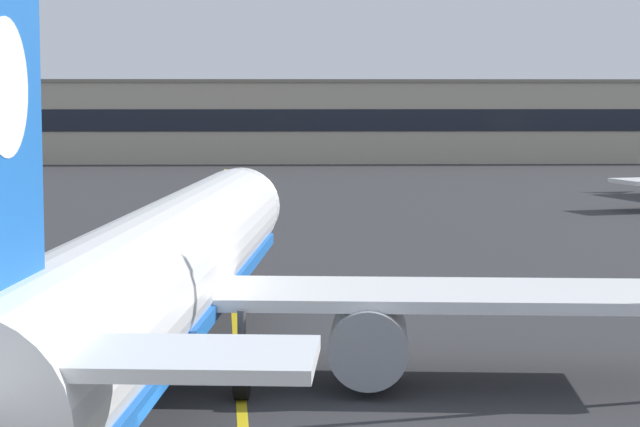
# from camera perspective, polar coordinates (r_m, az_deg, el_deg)

# --- Properties ---
(taxiway_centreline) EXTENTS (9.62, 179.77, 0.01)m
(taxiway_centreline) POSITION_cam_1_polar(r_m,az_deg,el_deg) (55.01, -4.09, -3.51)
(taxiway_centreline) COLOR yellow
(taxiway_centreline) RESTS_ON ground
(airliner_foreground) EXTENTS (32.28, 41.53, 11.65)m
(airliner_foreground) POSITION_cam_1_polar(r_m,az_deg,el_deg) (36.66, -7.43, -2.76)
(airliner_foreground) COLOR white
(airliner_foreground) RESTS_ON ground
(safety_cone_by_nose_gear) EXTENTS (0.44, 0.44, 0.55)m
(safety_cone_by_nose_gear) POSITION_cam_1_polar(r_m,az_deg,el_deg) (52.37, -4.25, -3.69)
(safety_cone_by_nose_gear) COLOR orange
(safety_cone_by_nose_gear) RESTS_ON ground
(terminal_building) EXTENTS (154.94, 12.40, 10.78)m
(terminal_building) POSITION_cam_1_polar(r_m,az_deg,el_deg) (160.42, -4.32, 4.35)
(terminal_building) COLOR #B2A893
(terminal_building) RESTS_ON ground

